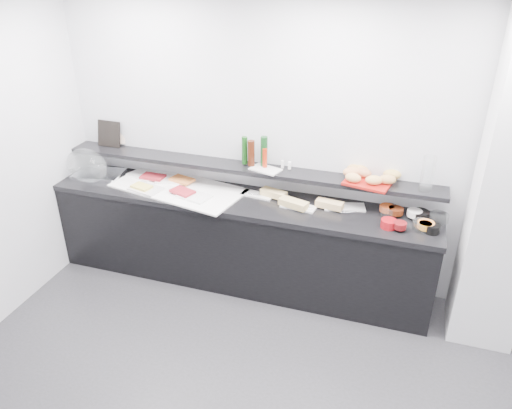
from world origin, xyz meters
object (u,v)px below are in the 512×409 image
(sandwich_plate_mid, at_px, (298,207))
(bread_tray, at_px, (367,183))
(framed_print, at_px, (109,134))
(cloche_base, at_px, (99,174))
(condiment_tray, at_px, (266,169))
(carafe, at_px, (427,174))

(sandwich_plate_mid, height_order, bread_tray, bread_tray)
(framed_print, distance_m, bread_tray, 2.60)
(cloche_base, height_order, bread_tray, bread_tray)
(condiment_tray, height_order, bread_tray, bread_tray)
(bread_tray, height_order, carafe, carafe)
(bread_tray, bearing_deg, framed_print, -171.16)
(cloche_base, distance_m, bread_tray, 2.64)
(condiment_tray, height_order, carafe, carafe)
(bread_tray, xyz_separation_m, carafe, (0.47, 0.02, 0.14))
(cloche_base, distance_m, condiment_tray, 1.73)
(cloche_base, bearing_deg, condiment_tray, -3.69)
(sandwich_plate_mid, distance_m, framed_print, 2.08)
(cloche_base, xyz_separation_m, condiment_tray, (1.71, 0.12, 0.24))
(cloche_base, distance_m, carafe, 3.13)
(condiment_tray, bearing_deg, framed_print, -166.06)
(cloche_base, bearing_deg, framed_print, 73.34)
(sandwich_plate_mid, xyz_separation_m, bread_tray, (0.56, 0.14, 0.25))
(condiment_tray, xyz_separation_m, bread_tray, (0.92, -0.01, 0.00))
(framed_print, relative_size, carafe, 0.87)
(cloche_base, height_order, carafe, carafe)
(framed_print, height_order, bread_tray, framed_print)
(sandwich_plate_mid, xyz_separation_m, carafe, (1.03, 0.16, 0.39))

